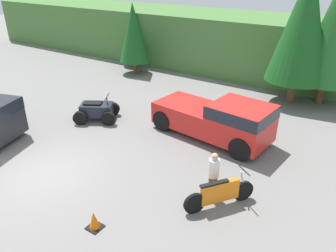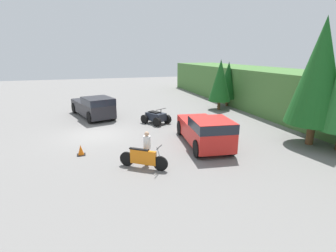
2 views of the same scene
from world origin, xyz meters
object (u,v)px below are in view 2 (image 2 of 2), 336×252
(dirt_bike, at_px, (143,158))
(quad_atv, at_px, (156,117))
(pickup_truck_second, at_px, (94,106))
(traffic_cone, at_px, (81,150))
(pickup_truck_red, at_px, (206,130))
(rider_person, at_px, (147,147))

(dirt_bike, xyz_separation_m, quad_atv, (-7.56, 2.51, -0.01))
(pickup_truck_second, height_order, traffic_cone, pickup_truck_second)
(dirt_bike, relative_size, quad_atv, 0.83)
(pickup_truck_red, xyz_separation_m, pickup_truck_second, (-8.90, -5.77, 0.00))
(dirt_bike, relative_size, rider_person, 1.21)
(rider_person, bearing_deg, traffic_cone, 175.64)
(dirt_bike, distance_m, traffic_cone, 3.74)
(pickup_truck_red, xyz_separation_m, dirt_bike, (1.89, -3.94, -0.48))
(dirt_bike, xyz_separation_m, traffic_cone, (-2.51, -2.76, -0.22))
(pickup_truck_second, relative_size, dirt_bike, 2.95)
(pickup_truck_second, xyz_separation_m, traffic_cone, (8.28, -0.93, -0.70))
(quad_atv, distance_m, traffic_cone, 7.30)
(dirt_bike, bearing_deg, pickup_truck_red, 61.25)
(quad_atv, bearing_deg, pickup_truck_second, -157.78)
(rider_person, bearing_deg, dirt_bike, -94.42)
(pickup_truck_red, xyz_separation_m, quad_atv, (-5.67, -1.43, -0.49))
(pickup_truck_red, xyz_separation_m, traffic_cone, (-0.62, -6.70, -0.70))
(pickup_truck_second, relative_size, rider_person, 3.58)
(dirt_bike, height_order, traffic_cone, dirt_bike)
(dirt_bike, distance_m, rider_person, 0.61)
(rider_person, height_order, traffic_cone, rider_person)
(quad_atv, bearing_deg, rider_person, -48.48)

